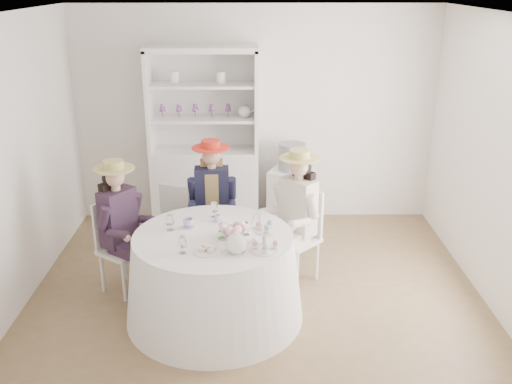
{
  "coord_description": "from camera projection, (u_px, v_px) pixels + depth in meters",
  "views": [
    {
      "loc": [
        -0.04,
        -5.02,
        3.0
      ],
      "look_at": [
        0.0,
        0.1,
        1.05
      ],
      "focal_mm": 40.0,
      "sensor_mm": 36.0,
      "label": 1
    }
  ],
  "objects": [
    {
      "name": "spare_chair",
      "position": [
        181.0,
        219.0,
        6.28
      ],
      "size": [
        0.5,
        0.5,
        0.91
      ],
      "rotation": [
        0.0,
        0.0,
        2.72
      ],
      "color": "silver",
      "rests_on": "ground"
    },
    {
      "name": "ground",
      "position": [
        256.0,
        292.0,
        5.76
      ],
      "size": [
        4.5,
        4.5,
        0.0
      ],
      "primitive_type": "plane",
      "color": "brown",
      "rests_on": "ground"
    },
    {
      "name": "guest_mid",
      "position": [
        212.0,
        196.0,
        6.07
      ],
      "size": [
        0.51,
        0.53,
        1.41
      ],
      "rotation": [
        0.0,
        0.0,
        0.05
      ],
      "color": "silver",
      "rests_on": "ground"
    },
    {
      "name": "sandwich_plate",
      "position": [
        208.0,
        250.0,
        4.78
      ],
      "size": [
        0.25,
        0.25,
        0.05
      ],
      "rotation": [
        0.0,
        0.0,
        -0.31
      ],
      "color": "white",
      "rests_on": "tea_table"
    },
    {
      "name": "wall_right",
      "position": [
        498.0,
        165.0,
        5.3
      ],
      "size": [
        0.0,
        4.5,
        4.5
      ],
      "primitive_type": "plane",
      "rotation": [
        1.57,
        0.0,
        -1.57
      ],
      "color": "white",
      "rests_on": "ground"
    },
    {
      "name": "guest_left",
      "position": [
        120.0,
        220.0,
        5.54
      ],
      "size": [
        0.59,
        0.56,
        1.37
      ],
      "rotation": [
        0.0,
        0.0,
        0.96
      ],
      "color": "silver",
      "rests_on": "ground"
    },
    {
      "name": "tea_table",
      "position": [
        214.0,
        276.0,
        5.23
      ],
      "size": [
        1.64,
        1.64,
        0.83
      ],
      "rotation": [
        0.0,
        0.0,
        -0.34
      ],
      "color": "white",
      "rests_on": "ground"
    },
    {
      "name": "hutch",
      "position": [
        205.0,
        164.0,
        7.13
      ],
      "size": [
        1.46,
        0.85,
        2.24
      ],
      "rotation": [
        0.0,
        0.0,
        -0.28
      ],
      "color": "silver",
      "rests_on": "ground"
    },
    {
      "name": "side_table",
      "position": [
        291.0,
        198.0,
        7.18
      ],
      "size": [
        0.63,
        0.63,
        0.75
      ],
      "primitive_type": "cube",
      "rotation": [
        0.0,
        0.0,
        -0.37
      ],
      "color": "silver",
      "rests_on": "ground"
    },
    {
      "name": "teacup_a",
      "position": [
        188.0,
        224.0,
        5.23
      ],
      "size": [
        0.1,
        0.1,
        0.08
      ],
      "primitive_type": "imported",
      "rotation": [
        0.0,
        0.0,
        0.06
      ],
      "color": "white",
      "rests_on": "tea_table"
    },
    {
      "name": "flower_bowl",
      "position": [
        235.0,
        233.0,
        5.06
      ],
      "size": [
        0.29,
        0.29,
        0.05
      ],
      "primitive_type": "imported",
      "rotation": [
        0.0,
        0.0,
        -0.43
      ],
      "color": "white",
      "rests_on": "tea_table"
    },
    {
      "name": "teacup_c",
      "position": [
        244.0,
        227.0,
        5.15
      ],
      "size": [
        0.11,
        0.11,
        0.08
      ],
      "primitive_type": "imported",
      "rotation": [
        0.0,
        0.0,
        -0.18
      ],
      "color": "white",
      "rests_on": "tea_table"
    },
    {
      "name": "flower_arrangement",
      "position": [
        233.0,
        230.0,
        4.96
      ],
      "size": [
        0.2,
        0.2,
        0.08
      ],
      "rotation": [
        0.0,
        0.0,
        0.38
      ],
      "color": "pink",
      "rests_on": "tea_table"
    },
    {
      "name": "hatbox",
      "position": [
        292.0,
        157.0,
        6.99
      ],
      "size": [
        0.38,
        0.38,
        0.33
      ],
      "primitive_type": "cylinder",
      "rotation": [
        0.0,
        0.0,
        -0.17
      ],
      "color": "black",
      "rests_on": "side_table"
    },
    {
      "name": "ceiling",
      "position": [
        256.0,
        13.0,
        4.8
      ],
      "size": [
        4.5,
        4.5,
        0.0
      ],
      "primitive_type": "plane",
      "rotation": [
        3.14,
        0.0,
        0.0
      ],
      "color": "white",
      "rests_on": "wall_back"
    },
    {
      "name": "guest_right",
      "position": [
        296.0,
        209.0,
        5.74
      ],
      "size": [
        0.6,
        0.6,
        1.41
      ],
      "rotation": [
        0.0,
        0.0,
        -0.78
      ],
      "color": "silver",
      "rests_on": "ground"
    },
    {
      "name": "teacup_b",
      "position": [
        217.0,
        219.0,
        5.36
      ],
      "size": [
        0.08,
        0.08,
        0.06
      ],
      "primitive_type": "imported",
      "rotation": [
        0.0,
        0.0,
        -0.21
      ],
      "color": "white",
      "rests_on": "tea_table"
    },
    {
      "name": "cupcake_stand",
      "position": [
        265.0,
        240.0,
        4.78
      ],
      "size": [
        0.26,
        0.26,
        0.25
      ],
      "rotation": [
        0.0,
        0.0,
        -0.33
      ],
      "color": "white",
      "rests_on": "tea_table"
    },
    {
      "name": "wall_left",
      "position": [
        13.0,
        166.0,
        5.26
      ],
      "size": [
        0.0,
        4.5,
        4.5
      ],
      "primitive_type": "plane",
      "rotation": [
        1.57,
        0.0,
        1.57
      ],
      "color": "white",
      "rests_on": "ground"
    },
    {
      "name": "table_teapot",
      "position": [
        236.0,
        244.0,
        4.74
      ],
      "size": [
        0.25,
        0.18,
        0.19
      ],
      "rotation": [
        0.0,
        0.0,
        -0.04
      ],
      "color": "white",
      "rests_on": "tea_table"
    },
    {
      "name": "stemware_set",
      "position": [
        213.0,
        228.0,
        5.06
      ],
      "size": [
        0.87,
        0.84,
        0.15
      ],
      "color": "white",
      "rests_on": "tea_table"
    },
    {
      "name": "wall_back",
      "position": [
        255.0,
        116.0,
        7.15
      ],
      "size": [
        4.5,
        0.0,
        4.5
      ],
      "primitive_type": "plane",
      "rotation": [
        1.57,
        0.0,
        0.0
      ],
      "color": "white",
      "rests_on": "ground"
    },
    {
      "name": "wall_front",
      "position": [
        259.0,
        270.0,
        3.41
      ],
      "size": [
        4.5,
        0.0,
        4.5
      ],
      "primitive_type": "plane",
      "rotation": [
        -1.57,
        0.0,
        0.0
      ],
      "color": "white",
      "rests_on": "ground"
    }
  ]
}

